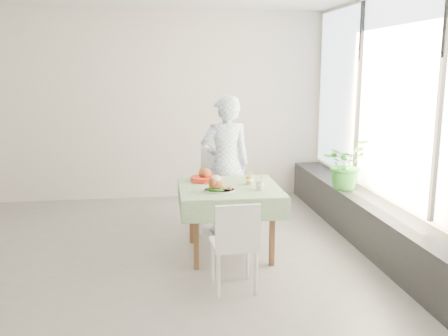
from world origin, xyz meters
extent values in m
plane|color=slate|center=(0.00, 0.00, 0.00)|extent=(6.00, 6.00, 0.00)
cube|color=beige|center=(0.00, 2.50, 1.40)|extent=(6.00, 0.02, 2.80)
cube|color=beige|center=(0.00, -2.50, 1.40)|extent=(6.00, 0.02, 2.80)
cube|color=beige|center=(3.00, 0.00, 1.40)|extent=(0.02, 5.00, 2.80)
cube|color=#D1E0F9|center=(2.97, 0.00, 1.65)|extent=(0.01, 4.80, 2.18)
cube|color=black|center=(2.80, 0.00, 0.25)|extent=(0.40, 4.80, 0.50)
cube|color=brown|center=(1.19, -0.02, 0.71)|extent=(0.92, 0.92, 0.04)
cube|color=beige|center=(1.19, -0.02, 0.74)|extent=(1.06, 1.06, 0.01)
cube|color=white|center=(1.18, 0.80, 0.50)|extent=(0.55, 0.55, 0.04)
cube|color=white|center=(1.22, 1.01, 0.75)|extent=(0.46, 0.14, 0.47)
cube|color=white|center=(1.10, -0.87, 0.42)|extent=(0.40, 0.40, 0.04)
cube|color=white|center=(1.10, -1.05, 0.63)|extent=(0.39, 0.05, 0.39)
imported|color=#8AAFDD|center=(1.26, 0.73, 0.83)|extent=(0.65, 0.47, 1.66)
cylinder|color=white|center=(1.06, -0.21, 0.75)|extent=(0.32, 0.32, 0.02)
cylinder|color=#1A5715|center=(1.02, -0.21, 0.77)|extent=(0.17, 0.17, 0.02)
ellipsoid|color=#A05226|center=(1.02, -0.21, 0.82)|extent=(0.15, 0.14, 0.11)
ellipsoid|color=white|center=(1.02, -0.21, 0.87)|extent=(0.11, 0.10, 0.07)
cylinder|color=#A71010|center=(1.16, -0.23, 0.77)|extent=(0.05, 0.05, 0.03)
cylinder|color=white|center=(1.42, 0.05, 0.80)|extent=(0.08, 0.08, 0.12)
cylinder|color=#EFA314|center=(1.42, 0.05, 0.79)|extent=(0.07, 0.07, 0.09)
cylinder|color=white|center=(1.42, 0.05, 0.86)|extent=(0.09, 0.09, 0.01)
cylinder|color=gold|center=(1.42, 0.05, 0.90)|extent=(0.01, 0.03, 0.16)
cylinder|color=white|center=(1.48, -0.21, 0.80)|extent=(0.08, 0.08, 0.12)
cylinder|color=beige|center=(1.48, -0.21, 0.79)|extent=(0.07, 0.07, 0.09)
cylinder|color=white|center=(1.48, -0.21, 0.86)|extent=(0.09, 0.09, 0.01)
cylinder|color=gold|center=(1.48, -0.21, 0.91)|extent=(0.01, 0.03, 0.16)
cylinder|color=red|center=(0.96, 0.26, 0.77)|extent=(0.31, 0.31, 0.05)
cylinder|color=white|center=(0.96, 0.26, 0.78)|extent=(0.26, 0.26, 0.02)
ellipsoid|color=#A05226|center=(0.96, 0.26, 0.83)|extent=(0.14, 0.13, 0.12)
imported|color=#297326|center=(2.73, 0.67, 0.81)|extent=(0.74, 0.73, 0.62)
camera|label=1|loc=(0.42, -5.05, 1.96)|focal=40.00mm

